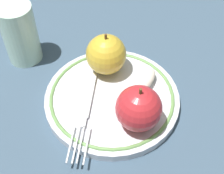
% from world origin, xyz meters
% --- Properties ---
extents(ground_plane, '(2.00, 2.00, 0.00)m').
position_xyz_m(ground_plane, '(0.00, 0.00, 0.00)').
color(ground_plane, '#3B5165').
extents(plate, '(0.23, 0.23, 0.02)m').
position_xyz_m(plate, '(-0.01, -0.01, 0.01)').
color(plate, silver).
rests_on(plate, ground_plane).
extents(apple_red_whole, '(0.07, 0.07, 0.08)m').
position_xyz_m(apple_red_whole, '(0.01, 0.05, 0.05)').
color(apple_red_whole, red).
rests_on(apple_red_whole, plate).
extents(apple_second_whole, '(0.07, 0.07, 0.08)m').
position_xyz_m(apple_second_whole, '(-0.06, -0.05, 0.05)').
color(apple_second_whole, gold).
rests_on(apple_second_whole, plate).
extents(apple_slice_front, '(0.06, 0.03, 0.02)m').
position_xyz_m(apple_slice_front, '(-0.06, 0.02, 0.03)').
color(apple_slice_front, '#F8E4CD').
rests_on(apple_slice_front, plate).
extents(fork, '(0.17, 0.10, 0.00)m').
position_xyz_m(fork, '(0.04, -0.03, 0.02)').
color(fork, silver).
rests_on(fork, plate).
extents(drinking_glass, '(0.06, 0.06, 0.11)m').
position_xyz_m(drinking_glass, '(-0.02, -0.21, 0.06)').
color(drinking_glass, silver).
rests_on(drinking_glass, ground_plane).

